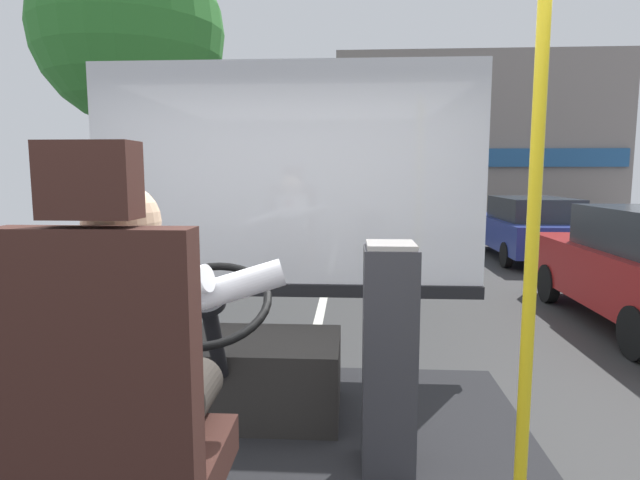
# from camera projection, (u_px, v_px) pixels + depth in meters

# --- Properties ---
(ground) EXTENTS (18.00, 44.00, 0.06)m
(ground) POSITION_uv_depth(u_px,v_px,m) (331.00, 268.00, 10.65)
(ground) COLOR #323232
(driver_seat) EXTENTS (0.48, 0.48, 1.33)m
(driver_seat) POSITION_uv_depth(u_px,v_px,m) (123.00, 432.00, 1.40)
(driver_seat) COLOR black
(driver_seat) RESTS_ON bus_floor
(bus_driver) EXTENTS (0.81, 0.55, 0.76)m
(bus_driver) POSITION_uv_depth(u_px,v_px,m) (136.00, 352.00, 1.49)
(bus_driver) COLOR #332D28
(bus_driver) RESTS_ON driver_seat
(steering_console) EXTENTS (1.10, 1.01, 0.85)m
(steering_console) POSITION_uv_depth(u_px,v_px,m) (234.00, 372.00, 2.73)
(steering_console) COLOR #282623
(steering_console) RESTS_ON bus_floor
(handrail_pole) EXTENTS (0.04, 0.04, 1.95)m
(handrail_pole) POSITION_uv_depth(u_px,v_px,m) (531.00, 258.00, 1.76)
(handrail_pole) COLOR yellow
(handrail_pole) RESTS_ON bus_floor
(fare_box) EXTENTS (0.22, 0.25, 0.97)m
(fare_box) POSITION_uv_depth(u_px,v_px,m) (389.00, 357.00, 2.21)
(fare_box) COLOR #333338
(fare_box) RESTS_ON bus_floor
(windshield_panel) EXTENTS (2.50, 0.08, 1.48)m
(windshield_panel) POSITION_uv_depth(u_px,v_px,m) (286.00, 207.00, 3.32)
(windshield_panel) COLOR silver
(street_tree) EXTENTS (3.36, 3.36, 6.10)m
(street_tree) POSITION_uv_depth(u_px,v_px,m) (129.00, 33.00, 9.40)
(street_tree) COLOR #4C3828
(street_tree) RESTS_ON ground
(shop_building) EXTENTS (9.79, 5.49, 5.93)m
(shop_building) POSITION_uv_depth(u_px,v_px,m) (466.00, 145.00, 20.06)
(shop_building) COLOR gray
(shop_building) RESTS_ON ground
(parked_car_blue) EXTENTS (1.77, 3.93, 1.36)m
(parked_car_blue) POSITION_uv_depth(u_px,v_px,m) (530.00, 227.00, 11.58)
(parked_car_blue) COLOR navy
(parked_car_blue) RESTS_ON ground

